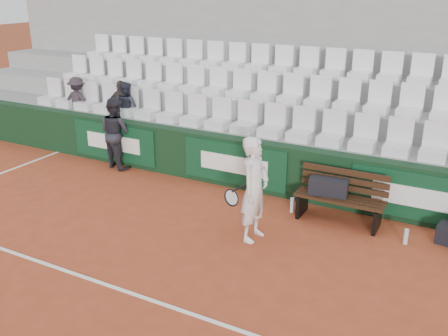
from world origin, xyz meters
TOP-DOWN VIEW (x-y plane):
  - ground at (0.00, 0.00)m, footprint 80.00×80.00m
  - court_baseline at (0.00, 0.00)m, footprint 18.00×0.06m
  - back_barrier at (0.07, 3.99)m, footprint 18.00×0.34m
  - grandstand_tier_front at (0.00, 4.62)m, footprint 18.00×0.95m
  - grandstand_tier_mid at (0.00, 5.58)m, footprint 18.00×0.95m
  - grandstand_tier_back at (0.00, 6.53)m, footprint 18.00×0.95m
  - grandstand_rear_wall at (0.00, 7.15)m, footprint 18.00×0.30m
  - seat_row_front at (0.00, 4.45)m, footprint 11.90×0.44m
  - seat_row_mid at (0.00, 5.40)m, footprint 11.90×0.44m
  - seat_row_back at (0.00, 6.35)m, footprint 11.90×0.44m
  - bench_left at (2.04, 3.36)m, footprint 1.50×0.56m
  - sports_bag_left at (1.82, 3.40)m, footprint 0.68×0.37m
  - water_bottle_near at (1.21, 3.35)m, footprint 0.08×0.08m
  - water_bottle_far at (3.19, 3.10)m, footprint 0.07×0.07m
  - tennis_player at (1.00, 2.16)m, footprint 0.72×0.64m
  - ball_kid at (-3.05, 3.75)m, footprint 0.89×0.77m
  - spectator_a at (-4.81, 4.50)m, footprint 0.82×0.54m
  - spectator_b at (-3.45, 4.50)m, footprint 0.77×0.47m
  - spectator_c at (-3.32, 4.50)m, footprint 0.67×0.57m

SIDE VIEW (x-z plane):
  - ground at x=0.00m, z-range 0.00..0.00m
  - court_baseline at x=0.00m, z-range 0.00..0.01m
  - water_bottle_far at x=3.19m, z-range 0.00..0.25m
  - water_bottle_near at x=1.21m, z-range 0.00..0.27m
  - bench_left at x=2.04m, z-range 0.00..0.45m
  - grandstand_tier_front at x=0.00m, z-range 0.00..1.00m
  - back_barrier at x=0.07m, z-range 0.00..1.00m
  - sports_bag_left at x=1.82m, z-range 0.45..0.73m
  - grandstand_tier_mid at x=0.00m, z-range 0.00..1.45m
  - ball_kid at x=-3.05m, z-range 0.00..1.56m
  - tennis_player at x=1.00m, z-range 0.00..1.69m
  - grandstand_tier_back at x=0.00m, z-range 0.00..1.90m
  - seat_row_front at x=0.00m, z-range 1.00..1.63m
  - spectator_a at x=-4.81m, z-range 1.00..2.19m
  - spectator_c at x=-3.32m, z-range 1.00..2.20m
  - spectator_b at x=-3.45m, z-range 1.00..2.22m
  - seat_row_mid at x=0.00m, z-range 1.45..2.08m
  - grandstand_rear_wall at x=0.00m, z-range 0.00..4.40m
  - seat_row_back at x=0.00m, z-range 1.90..2.53m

